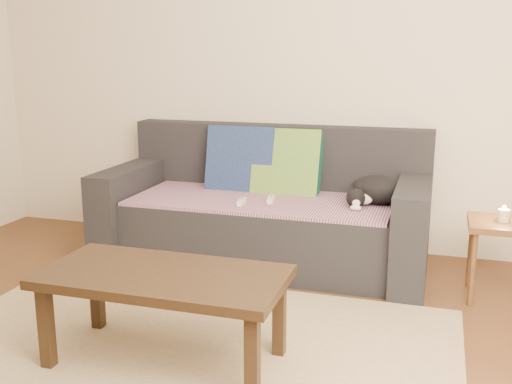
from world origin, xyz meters
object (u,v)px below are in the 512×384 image
coffee_table (164,284)px  cat (376,191)px  wii_remote_b (271,200)px  wii_remote_a (242,202)px  sofa (265,215)px  side_table (501,235)px

coffee_table → cat: bearing=62.4°
wii_remote_b → wii_remote_a: bearing=115.3°
sofa → side_table: bearing=-9.9°
sofa → wii_remote_a: (-0.08, -0.26, 0.15)m
sofa → wii_remote_b: bearing=-62.5°
wii_remote_a → side_table: size_ratio=0.33×
wii_remote_b → side_table: (1.36, -0.09, -0.08)m
side_table → coffee_table: 1.91m
sofa → coffee_table: 1.46m
side_table → coffee_table: size_ratio=0.42×
wii_remote_b → side_table: bearing=-102.3°
wii_remote_a → cat: bearing=-80.0°
cat → side_table: size_ratio=0.94×
wii_remote_b → side_table: 1.36m
cat → coffee_table: bearing=-134.7°
cat → side_table: cat is taller
sofa → cat: 0.75m
sofa → side_table: sofa is taller
sofa → coffee_table: (-0.04, -1.46, 0.06)m
cat → side_table: (0.72, -0.23, -0.15)m
cat → side_table: bearing=-35.1°
sofa → cat: bearing=-1.4°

